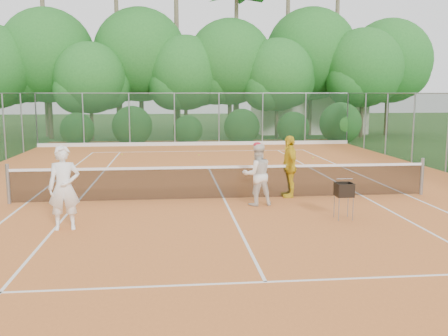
{
  "coord_description": "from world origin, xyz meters",
  "views": [
    {
      "loc": [
        -1.47,
        -13.94,
        3.03
      ],
      "look_at": [
        -0.13,
        -1.2,
        1.1
      ],
      "focal_mm": 40.0,
      "sensor_mm": 36.0,
      "label": 1
    }
  ],
  "objects_px": {
    "player_center_grp": "(257,174)",
    "player_white": "(64,188)",
    "player_yellow": "(289,166)",
    "ball_hopper": "(344,190)"
  },
  "relations": [
    {
      "from": "ball_hopper",
      "to": "player_white",
      "type": "bearing_deg",
      "value": -174.63
    },
    {
      "from": "ball_hopper",
      "to": "player_yellow",
      "type": "bearing_deg",
      "value": 107.83
    },
    {
      "from": "player_white",
      "to": "player_center_grp",
      "type": "distance_m",
      "value": 5.04
    },
    {
      "from": "player_white",
      "to": "player_center_grp",
      "type": "relative_size",
      "value": 1.09
    },
    {
      "from": "player_yellow",
      "to": "ball_hopper",
      "type": "bearing_deg",
      "value": 12.46
    },
    {
      "from": "player_white",
      "to": "ball_hopper",
      "type": "height_order",
      "value": "player_white"
    },
    {
      "from": "player_yellow",
      "to": "ball_hopper",
      "type": "xyz_separation_m",
      "value": [
        0.7,
        -2.71,
        -0.2
      ]
    },
    {
      "from": "player_yellow",
      "to": "ball_hopper",
      "type": "height_order",
      "value": "player_yellow"
    },
    {
      "from": "player_yellow",
      "to": "ball_hopper",
      "type": "distance_m",
      "value": 2.8
    },
    {
      "from": "player_center_grp",
      "to": "player_white",
      "type": "bearing_deg",
      "value": -157.38
    }
  ]
}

